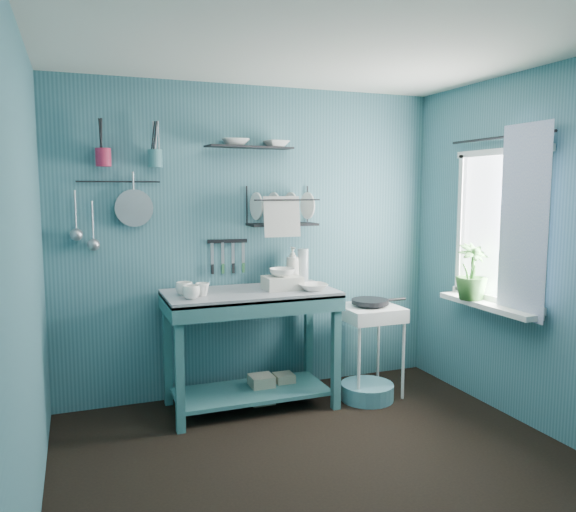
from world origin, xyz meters
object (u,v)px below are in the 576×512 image
object	(u,v)px
work_counter	(251,349)
potted_plant	(472,272)
hotplate_stand	(369,350)
dish_rack	(282,206)
utensil_cup_teal	(155,159)
mug_right	(184,289)
floor_basin	(367,392)
wash_tub	(282,283)
utensil_cup_magenta	(103,157)
mug_left	(191,292)
storage_tin_large	(261,389)
soap_bottle	(293,265)
mug_mid	(202,289)
colander	(134,208)
frying_pan	(370,302)
water_bottle	(303,266)
storage_tin_small	(284,386)

from	to	relation	value
work_counter	potted_plant	size ratio (longest dim) A/B	2.97
hotplate_stand	dish_rack	world-z (taller)	dish_rack
utensil_cup_teal	work_counter	bearing A→B (deg)	-24.54
mug_right	floor_basin	world-z (taller)	mug_right
wash_tub	utensil_cup_magenta	size ratio (longest dim) A/B	2.15
mug_left	storage_tin_large	distance (m)	1.05
soap_bottle	potted_plant	world-z (taller)	potted_plant
mug_mid	colander	xyz separation A→B (m)	(-0.42, 0.38, 0.58)
mug_left	floor_basin	size ratio (longest dim) A/B	0.29
mug_left	storage_tin_large	bearing A→B (deg)	19.90
colander	potted_plant	size ratio (longest dim) A/B	0.65
potted_plant	storage_tin_large	xyz separation A→B (m)	(-1.51, 0.58, -0.94)
dish_rack	colander	xyz separation A→B (m)	(-1.15, 0.08, -0.01)
mug_right	colander	bearing A→B (deg)	133.19
work_counter	dish_rack	distance (m)	1.17
frying_pan	floor_basin	distance (m)	0.72
work_counter	storage_tin_large	bearing A→B (deg)	20.81
mug_right	storage_tin_large	distance (m)	1.04
utensil_cup_magenta	floor_basin	distance (m)	2.71
hotplate_stand	dish_rack	size ratio (longest dim) A/B	1.33
frying_pan	storage_tin_large	world-z (taller)	frying_pan
hotplate_stand	colander	bearing A→B (deg)	156.43
utensil_cup_teal	potted_plant	xyz separation A→B (m)	(2.26, -0.83, -0.86)
work_counter	colander	bearing A→B (deg)	152.29
work_counter	potted_plant	xyz separation A→B (m)	(1.61, -0.53, 0.59)
water_bottle	storage_tin_large	world-z (taller)	water_bottle
mug_left	frying_pan	distance (m)	1.48
soap_bottle	potted_plant	xyz separation A→B (m)	(1.19, -0.73, -0.01)
colander	potted_plant	world-z (taller)	colander
colander	hotplate_stand	bearing A→B (deg)	-12.45
hotplate_stand	potted_plant	xyz separation A→B (m)	(0.62, -0.46, 0.68)
wash_tub	colander	xyz separation A→B (m)	(-1.05, 0.34, 0.58)
soap_bottle	hotplate_stand	distance (m)	0.94
work_counter	utensil_cup_magenta	xyz separation A→B (m)	(-1.01, 0.29, 1.45)
dish_rack	utensil_cup_magenta	bearing A→B (deg)	-175.44
colander	soap_bottle	bearing A→B (deg)	-5.79
hotplate_stand	storage_tin_large	bearing A→B (deg)	161.07
mug_left	mug_mid	size ratio (longest dim) A/B	1.23
dish_rack	storage_tin_small	size ratio (longest dim) A/B	2.75
storage_tin_small	floor_basin	bearing A→B (deg)	-23.72
soap_bottle	mug_right	bearing A→B (deg)	-167.74
dish_rack	potted_plant	size ratio (longest dim) A/B	1.27
work_counter	storage_tin_small	distance (m)	0.47
mug_mid	mug_right	size ratio (longest dim) A/B	0.81
storage_tin_large	mug_right	bearing A→B (deg)	-175.24
mug_left	colander	world-z (taller)	colander
colander	storage_tin_small	distance (m)	1.83
storage_tin_large	storage_tin_small	distance (m)	0.20
frying_pan	storage_tin_small	xyz separation A→B (m)	(-0.69, 0.15, -0.67)
mug_right	utensil_cup_magenta	distance (m)	1.11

